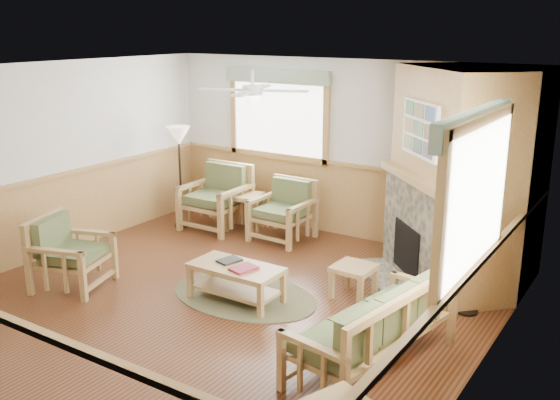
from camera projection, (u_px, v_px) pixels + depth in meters
The scene contains 22 objects.
floor at pixel (220, 302), 7.41m from camera, with size 6.00×6.00×0.01m, color #4C2715.
ceiling at pixel (213, 70), 6.68m from camera, with size 6.00×6.00×0.01m, color white.
wall_back at pixel (340, 149), 9.47m from camera, with size 6.00×0.02×2.70m, color silver.
wall_left at pixel (47, 161), 8.62m from camera, with size 0.02×6.00×2.70m, color silver.
wall_right at pixel (484, 240), 5.47m from camera, with size 0.02×6.00×2.70m, color silver.
wainscot at pixel (219, 258), 7.26m from camera, with size 6.00×6.00×1.10m, color #A87D45, non-canonical shape.
fireplace at pixel (453, 179), 7.62m from camera, with size 2.20×2.20×2.70m, color #A87D45, non-canonical shape.
window_back at pixel (278, 67), 9.69m from camera, with size 1.90×0.16×1.50m, color white, non-canonical shape.
window_right at pixel (485, 107), 5.01m from camera, with size 0.16×1.90×1.50m, color white, non-canonical shape.
ceiling_fan at pixel (252, 74), 6.78m from camera, with size 1.24×1.24×0.36m, color white, non-canonical shape.
sofa at pixel (373, 325), 5.90m from camera, with size 0.77×1.87×0.86m, color #A27F4C, non-canonical shape.
armchair_back_left at pixel (215, 198), 9.96m from camera, with size 0.91×0.91×1.02m, color #A27F4C, non-canonical shape.
armchair_back_right at pixel (282, 211), 9.44m from camera, with size 0.81×0.81×0.91m, color #A27F4C, non-canonical shape.
armchair_left at pixel (72, 253), 7.72m from camera, with size 0.80×0.80×0.90m, color #A27F4C, non-canonical shape.
coffee_table at pixel (236, 283), 7.38m from camera, with size 1.10×0.55×0.44m, color #A27F4C, non-canonical shape.
end_table_chairs at pixel (244, 212), 9.95m from camera, with size 0.52×0.50×0.59m, color #A27F4C, non-canonical shape.
footstool at pixel (354, 281), 7.48m from camera, with size 0.47×0.47×0.40m, color #A27F4C, non-canonical shape.
braided_rug at pixel (244, 295), 7.56m from camera, with size 1.90×1.90×0.01m, color #4E4C31.
floor_lamp_left at pixel (180, 177), 9.97m from camera, with size 0.38×0.38×1.65m, color black, non-canonical shape.
floor_lamp_right at pixel (472, 245), 6.91m from camera, with size 0.37×0.37×1.63m, color black, non-canonical shape.
book_red at pixel (244, 267), 7.19m from camera, with size 0.22×0.30×0.03m, color maroon.
book_dark at pixel (229, 259), 7.45m from camera, with size 0.20×0.27×0.03m, color black.
Camera 1 is at (4.31, -5.31, 3.17)m, focal length 40.00 mm.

